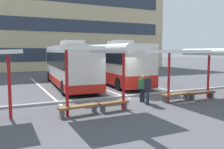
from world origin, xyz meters
TOP-DOWN VIEW (x-y plane):
  - ground_plane at (0.00, 0.00)m, footprint 160.00×160.00m
  - terminal_building at (0.04, 28.31)m, footprint 40.15×11.41m
  - coach_bus_0 at (-2.00, 6.18)m, footprint 3.30×11.44m
  - coach_bus_1 at (2.06, 5.90)m, footprint 3.01×10.63m
  - lane_stripe_0 at (-4.27, 6.27)m, footprint 0.16×14.00m
  - lane_stripe_1 at (0.00, 6.27)m, footprint 0.16×14.00m
  - lane_stripe_2 at (4.27, 6.27)m, footprint 0.16×14.00m
  - waiting_shelter_1 at (-3.10, -3.20)m, footprint 3.85×4.57m
  - bench_1 at (-4.00, -2.95)m, footprint 1.93×0.64m
  - bench_2 at (-2.20, -2.91)m, footprint 1.57×0.57m
  - waiting_shelter_2 at (3.00, -2.81)m, footprint 4.09×5.23m
  - bench_3 at (2.10, -2.41)m, footprint 1.95×0.52m
  - bench_4 at (3.90, -2.65)m, footprint 1.87×0.45m
  - platform_kerb at (0.00, -0.14)m, footprint 44.00×0.24m
  - waiting_passenger_0 at (0.17, -1.79)m, footprint 0.48×0.46m
  - waiting_passenger_2 at (0.06, -2.48)m, footprint 0.52×0.45m

SIDE VIEW (x-z plane):
  - ground_plane at x=0.00m, z-range 0.00..0.00m
  - lane_stripe_0 at x=-4.27m, z-range 0.00..0.01m
  - lane_stripe_1 at x=0.00m, z-range 0.00..0.01m
  - lane_stripe_2 at x=4.27m, z-range 0.00..0.01m
  - platform_kerb at x=0.00m, z-range 0.00..0.12m
  - bench_2 at x=-2.20m, z-range 0.11..0.56m
  - bench_4 at x=3.90m, z-range 0.12..0.57m
  - bench_1 at x=-4.00m, z-range 0.12..0.57m
  - bench_3 at x=2.10m, z-range 0.12..0.57m
  - waiting_passenger_0 at x=0.17m, z-range 0.10..1.64m
  - waiting_passenger_2 at x=0.06m, z-range 0.13..1.79m
  - coach_bus_1 at x=2.06m, z-range -0.15..3.67m
  - coach_bus_0 at x=-2.00m, z-range -0.09..3.64m
  - waiting_shelter_2 at x=3.00m, z-range 1.32..4.38m
  - waiting_shelter_1 at x=-3.10m, z-range 1.37..4.57m
  - terminal_building at x=0.04m, z-range -1.36..19.08m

